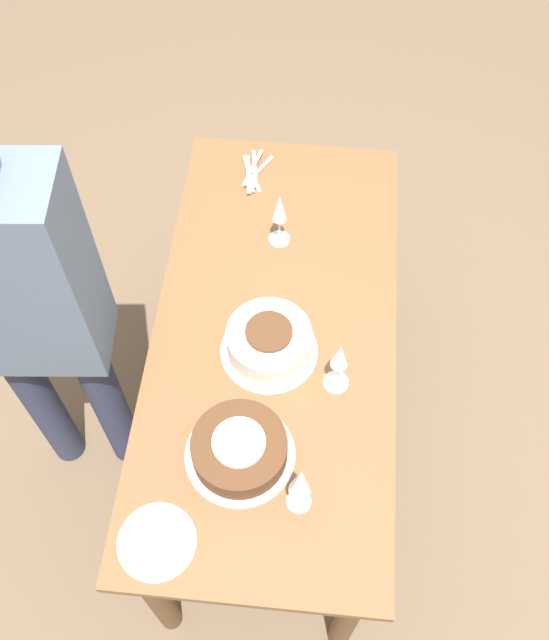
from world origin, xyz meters
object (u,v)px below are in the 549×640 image
Objects in this scene: wine_glass_near at (339,359)px; wine_glass_far at (300,482)px; person_cutting at (23,306)px; wine_glass_extra at (280,211)px; cake_front_chocolate at (239,449)px; cake_center_white at (269,342)px.

wine_glass_far is (0.34, -0.08, 0.01)m from wine_glass_near.
wine_glass_extra is at bearing 29.87° from person_cutting.
wine_glass_extra reaches higher than wine_glass_near.
wine_glass_extra is at bearing 177.20° from cake_front_chocolate.
wine_glass_near is at bearing 134.60° from cake_front_chocolate.
cake_front_chocolate is at bearing -7.98° from cake_center_white.
person_cutting is at bearing -92.94° from wine_glass_near.
cake_center_white is at bearing -164.58° from wine_glass_far.
cake_front_chocolate is 0.22m from wine_glass_far.
cake_center_white is 0.32m from cake_front_chocolate.
cake_center_white reaches higher than cake_front_chocolate.
wine_glass_far is at bearing 55.83° from cake_front_chocolate.
wine_glass_near is at bearing 167.60° from wine_glass_far.
cake_center_white is 1.40× the size of wine_glass_near.
person_cutting is at bearing -114.87° from cake_front_chocolate.
cake_center_white is 1.38× the size of wine_glass_extra.
person_cutting reaches higher than cake_front_chocolate.
wine_glass_extra is (-0.41, -0.01, 0.08)m from cake_center_white.
person_cutting reaches higher than wine_glass_near.
person_cutting is (-0.28, -0.60, 0.16)m from cake_front_chocolate.
cake_center_white is 0.96× the size of cake_front_chocolate.
cake_front_chocolate is 0.68m from person_cutting.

